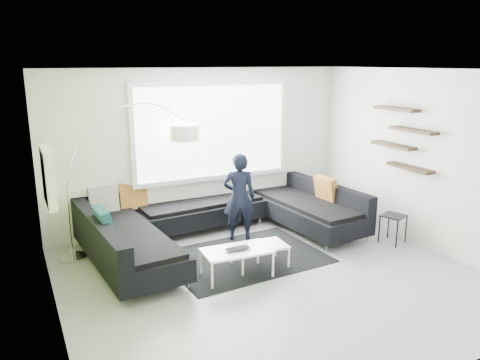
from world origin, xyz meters
name	(u,v)px	position (x,y,z in m)	size (l,w,h in m)	color
ground	(272,278)	(0.00, 0.00, 0.00)	(5.50, 5.50, 0.00)	gray
room_shell	(269,146)	(0.04, 0.21, 1.81)	(5.54, 5.04, 2.82)	silver
sectional_sofa	(223,219)	(-0.06, 1.49, 0.40)	(4.44, 2.95, 0.92)	black
rug	(245,257)	(-0.03, 0.79, 0.01)	(2.31, 1.68, 0.01)	black
coffee_table	(249,258)	(-0.20, 0.33, 0.20)	(1.20, 0.70, 0.39)	white
arc_lamp	(66,186)	(-2.38, 1.90, 1.15)	(2.12, 0.54, 2.30)	white
side_table	(393,229)	(2.42, 0.24, 0.24)	(0.35, 0.35, 0.47)	black
person	(239,197)	(0.24, 1.50, 0.74)	(0.63, 0.54, 1.47)	black
laptop	(239,250)	(-0.41, 0.21, 0.41)	(0.35, 0.23, 0.03)	black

